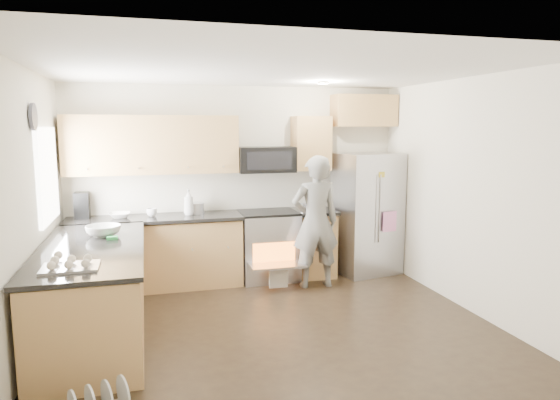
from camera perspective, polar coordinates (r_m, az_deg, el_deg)
name	(u,v)px	position (r m, az deg, el deg)	size (l,w,h in m)	color
ground	(275,328)	(5.30, -0.61, -14.46)	(4.50, 4.50, 0.00)	black
room_shell	(270,166)	(4.91, -1.11, 3.91)	(4.54, 4.04, 2.62)	silver
back_cabinet_run	(197,211)	(6.60, -9.42, -1.27)	(4.45, 0.64, 2.50)	#9E703F
peninsula	(94,292)	(5.25, -20.47, -9.82)	(0.96, 2.36, 1.04)	#9E703F
stove_range	(268,230)	(6.75, -1.37, -3.42)	(0.76, 0.97, 1.79)	#B7B7BC
refrigerator	(367,214)	(7.13, 9.92, -1.53)	(0.93, 0.78, 1.69)	#B7B7BC
person	(315,222)	(6.40, 4.07, -2.51)	(0.62, 0.41, 1.70)	gray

